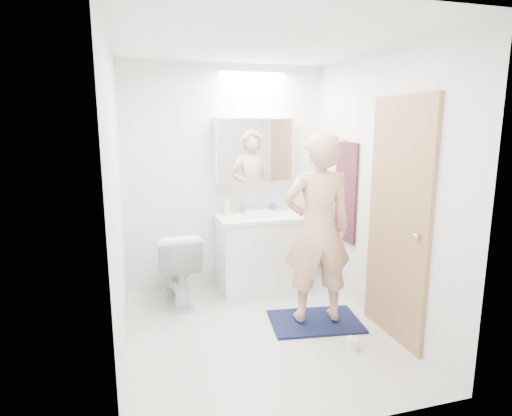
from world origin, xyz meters
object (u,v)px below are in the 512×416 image
object	(u,v)px
vanity_cabinet	(261,254)
person	(318,229)
soap_bottle_a	(227,204)
toothbrush_cup	(272,208)
soap_bottle_b	(244,206)
toilet_paper_roll	(352,344)
medicine_cabinet	(255,150)
toilet	(176,267)

from	to	relation	value
vanity_cabinet	person	xyz separation A→B (m)	(0.23, -0.93, 0.49)
soap_bottle_a	toothbrush_cup	xyz separation A→B (m)	(0.52, 0.01, -0.07)
soap_bottle_b	toilet_paper_roll	world-z (taller)	soap_bottle_b
medicine_cabinet	toothbrush_cup	world-z (taller)	medicine_cabinet
vanity_cabinet	soap_bottle_b	distance (m)	0.56
soap_bottle_b	toothbrush_cup	distance (m)	0.32
medicine_cabinet	person	size ratio (longest dim) A/B	0.53
medicine_cabinet	soap_bottle_b	distance (m)	0.62
toothbrush_cup	soap_bottle_a	bearing A→B (deg)	-178.89
person	soap_bottle_b	xyz separation A→B (m)	(-0.37, 1.11, 0.02)
toilet	vanity_cabinet	bearing A→B (deg)	-175.90
vanity_cabinet	medicine_cabinet	size ratio (longest dim) A/B	1.02
soap_bottle_a	vanity_cabinet	bearing A→B (deg)	-23.65
toilet	person	size ratio (longest dim) A/B	0.45
medicine_cabinet	toothbrush_cup	xyz separation A→B (m)	(0.19, -0.05, -0.64)
vanity_cabinet	toilet_paper_roll	xyz separation A→B (m)	(0.32, -1.46, -0.34)
soap_bottle_a	toilet_paper_roll	bearing A→B (deg)	-67.60
vanity_cabinet	toilet	xyz separation A→B (m)	(-0.92, -0.11, -0.02)
soap_bottle_b	toothbrush_cup	world-z (taller)	soap_bottle_b
toilet	toilet_paper_roll	world-z (taller)	toilet
medicine_cabinet	soap_bottle_b	xyz separation A→B (m)	(-0.12, -0.03, -0.60)
toilet	person	distance (m)	1.50
medicine_cabinet	toothbrush_cup	bearing A→B (deg)	-14.72
person	toilet_paper_roll	world-z (taller)	person
toilet	person	world-z (taller)	person
soap_bottle_a	toilet	bearing A→B (deg)	-155.45
medicine_cabinet	toilet_paper_roll	xyz separation A→B (m)	(0.33, -1.67, -1.45)
toilet_paper_roll	soap_bottle_a	bearing A→B (deg)	112.40
soap_bottle_a	toilet_paper_roll	size ratio (longest dim) A/B	2.03
soap_bottle_b	toothbrush_cup	xyz separation A→B (m)	(0.32, -0.02, -0.04)
soap_bottle_a	toilet_paper_roll	world-z (taller)	soap_bottle_a
toilet_paper_roll	toilet	bearing A→B (deg)	132.81
vanity_cabinet	soap_bottle_a	bearing A→B (deg)	156.35
vanity_cabinet	toothbrush_cup	bearing A→B (deg)	42.43
vanity_cabinet	soap_bottle_a	xyz separation A→B (m)	(-0.34, 0.15, 0.54)
medicine_cabinet	person	bearing A→B (deg)	-77.88
toilet	medicine_cabinet	bearing A→B (deg)	-163.30
person	soap_bottle_a	size ratio (longest dim) A/B	7.47
vanity_cabinet	toilet	world-z (taller)	vanity_cabinet
toothbrush_cup	toilet_paper_roll	size ratio (longest dim) A/B	0.80
person	soap_bottle_b	bearing A→B (deg)	-63.84
toilet	soap_bottle_b	distance (m)	0.99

